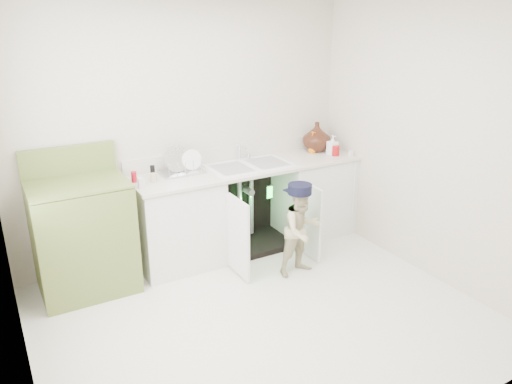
% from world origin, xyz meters
% --- Properties ---
extents(ground, '(3.50, 3.50, 0.00)m').
position_xyz_m(ground, '(0.00, 0.00, 0.00)').
color(ground, beige).
rests_on(ground, ground).
extents(room_shell, '(6.00, 5.50, 1.26)m').
position_xyz_m(room_shell, '(0.00, 0.00, 1.25)').
color(room_shell, beige).
rests_on(room_shell, ground).
extents(counter_run, '(2.44, 1.02, 1.23)m').
position_xyz_m(counter_run, '(0.58, 1.21, 0.47)').
color(counter_run, white).
rests_on(counter_run, ground).
extents(avocado_stove, '(0.82, 0.65, 1.27)m').
position_xyz_m(avocado_stove, '(-1.14, 1.18, 0.52)').
color(avocado_stove, olive).
rests_on(avocado_stove, ground).
extents(repair_worker, '(0.46, 0.59, 0.90)m').
position_xyz_m(repair_worker, '(0.70, 0.47, 0.46)').
color(repair_worker, beige).
rests_on(repair_worker, ground).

